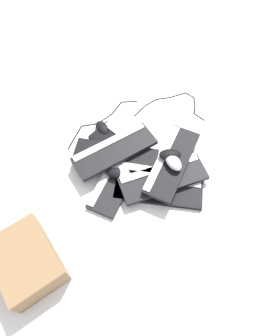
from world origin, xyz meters
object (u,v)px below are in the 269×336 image
Objects in this scene: mouse_3 at (173,162)px; mouse_2 at (102,128)px; keyboard_2 at (158,190)px; mouse_4 at (123,174)px; mouse_1 at (116,173)px; cardboard_box at (27,262)px; keyboard_1 at (118,176)px; keyboard_3 at (163,178)px; mouse_5 at (170,155)px; keyboard_5 at (115,157)px; mouse_0 at (114,166)px; keyboard_6 at (114,150)px; keyboard_4 at (172,162)px; keyboard_0 at (126,151)px.

mouse_2 is at bearing -155.89° from mouse_3.
mouse_4 is at bearing 66.73° from keyboard_2.
mouse_4 reaches higher than mouse_2.
cardboard_box is (-0.44, 0.37, 0.02)m from mouse_1.
keyboard_3 is (-0.03, -0.23, 0.03)m from keyboard_1.
keyboard_2 is at bearing 67.30° from mouse_5.
keyboard_5 is 4.18× the size of mouse_0.
mouse_2 is (0.19, 0.08, -0.05)m from keyboard_6.
keyboard_6 is 0.31m from mouse_3.
cardboard_box is (-0.56, 0.36, 0.00)m from keyboard_6.
mouse_1 is (0.00, 0.01, 0.04)m from keyboard_1.
keyboard_4 is (0.08, -0.04, 0.03)m from keyboard_3.
keyboard_6 reaches higher than keyboard_1.
keyboard_5 is 4.18× the size of mouse_2.
keyboard_5 reaches higher than keyboard_2.
mouse_5 is (0.07, -0.27, 0.06)m from mouse_1.
mouse_0 is 0.28m from mouse_2.
keyboard_6 is (0.07, 0.29, 0.00)m from keyboard_4.
mouse_5 is (0.04, 0.01, 0.00)m from mouse_3.
keyboard_3 is 0.26m from mouse_0.
mouse_5 reaches higher than mouse_4.
mouse_0 is at bearing 165.34° from mouse_2.
mouse_4 is (-0.00, -0.03, 0.04)m from keyboard_1.
cardboard_box is at bearing 127.02° from keyboard_4.
mouse_5 is (0.07, -0.26, 0.10)m from keyboard_1.
keyboard_6 is (0.12, 0.02, 0.06)m from keyboard_1.
keyboard_0 is 0.21m from mouse_2.
keyboard_1 is at bearing 68.96° from keyboard_2.
mouse_0 is at bearing 150.97° from keyboard_0.
mouse_2 is 1.00× the size of mouse_4.
keyboard_6 reaches higher than mouse_1.
cardboard_box is (-0.41, 0.61, 0.03)m from keyboard_3.
mouse_3 is (0.03, -0.28, 0.10)m from keyboard_1.
mouse_4 reaches higher than keyboard_0.
keyboard_0 is 0.92× the size of keyboard_4.
mouse_3 is (-0.07, -0.29, 0.07)m from keyboard_5.
mouse_5 reaches higher than mouse_1.
keyboard_5 is at bearing -114.24° from mouse_0.
keyboard_4 is at bearing -106.84° from mouse_4.
keyboard_3 is 4.23× the size of mouse_3.
mouse_1 reaches higher than keyboard_5.
cardboard_box is at bearing 121.99° from keyboard_2.
keyboard_5 is 0.06m from mouse_0.
mouse_4 reaches higher than keyboard_1.
keyboard_5 is 0.22m from mouse_2.
keyboard_3 is 0.47m from mouse_2.
keyboard_6 is at bearing 9.96° from keyboard_5.
mouse_2 is (0.39, 0.30, 0.01)m from keyboard_2.
keyboard_5 is 0.11m from mouse_4.
mouse_0 is 0.30m from mouse_3.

